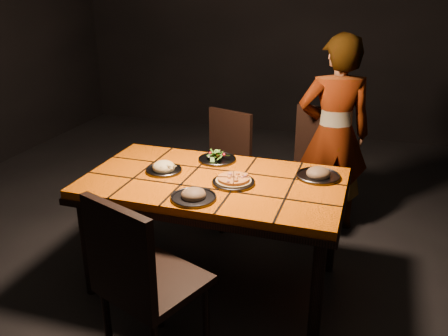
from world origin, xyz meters
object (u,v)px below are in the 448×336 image
(chair_near, at_px, (140,277))
(plate_pizza, at_px, (234,181))
(chair_far_right, at_px, (314,161))
(diner, at_px, (334,135))
(chair_far_left, at_px, (223,159))
(plate_pasta, at_px, (164,169))
(dining_table, at_px, (214,190))

(chair_near, distance_m, plate_pizza, 0.87)
(chair_far_right, relative_size, diner, 0.63)
(diner, height_order, plate_pizza, diner)
(chair_far_left, height_order, plate_pasta, chair_far_left)
(chair_near, bearing_deg, plate_pasta, -52.10)
(diner, relative_size, plate_pizza, 5.75)
(plate_pasta, bearing_deg, plate_pizza, -5.79)
(plate_pizza, height_order, plate_pasta, plate_pasta)
(diner, bearing_deg, plate_pizza, 49.12)
(plate_pizza, xyz_separation_m, plate_pasta, (-0.49, 0.05, 0.00))
(plate_pizza, bearing_deg, plate_pasta, 174.21)
(dining_table, xyz_separation_m, diner, (0.63, 1.04, 0.11))
(diner, bearing_deg, chair_near, 52.81)
(dining_table, bearing_deg, chair_far_left, 104.62)
(chair_near, distance_m, diner, 2.03)
(dining_table, distance_m, chair_far_left, 0.97)
(dining_table, relative_size, plate_pasta, 6.92)
(chair_near, distance_m, chair_far_left, 1.78)
(chair_far_left, bearing_deg, plate_pasta, -78.63)
(diner, bearing_deg, dining_table, 42.41)
(chair_near, bearing_deg, chair_far_right, -86.30)
(chair_far_left, bearing_deg, diner, 25.60)
(dining_table, xyz_separation_m, chair_near, (-0.08, -0.85, -0.10))
(chair_far_right, bearing_deg, dining_table, -100.05)
(dining_table, height_order, plate_pizza, plate_pizza)
(plate_pasta, bearing_deg, chair_far_right, 49.65)
(dining_table, height_order, chair_far_left, chair_far_left)
(dining_table, xyz_separation_m, plate_pasta, (-0.35, 0.01, 0.10))
(chair_far_left, relative_size, plate_pizza, 3.36)
(chair_near, xyz_separation_m, plate_pizza, (0.23, 0.81, 0.20))
(chair_near, height_order, plate_pizza, chair_near)
(chair_far_right, bearing_deg, chair_near, -91.16)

